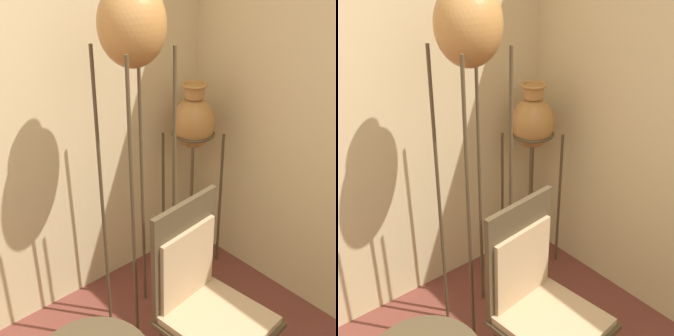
% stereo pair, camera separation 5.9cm
% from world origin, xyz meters
% --- Properties ---
extents(vase_stand_tall, '(0.34, 0.34, 2.17)m').
position_xyz_m(vase_stand_tall, '(0.74, 1.18, 1.85)').
color(vase_stand_tall, '#473823').
rests_on(vase_stand_tall, ground_plane).
extents(vase_stand_medium, '(0.31, 0.31, 1.41)m').
position_xyz_m(vase_stand_medium, '(1.43, 1.45, 1.12)').
color(vase_stand_medium, '#473823').
rests_on(vase_stand_medium, ground_plane).
extents(chair, '(0.53, 0.56, 1.12)m').
position_xyz_m(chair, '(0.72, 0.61, 0.61)').
color(chair, '#473823').
rests_on(chair, ground_plane).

